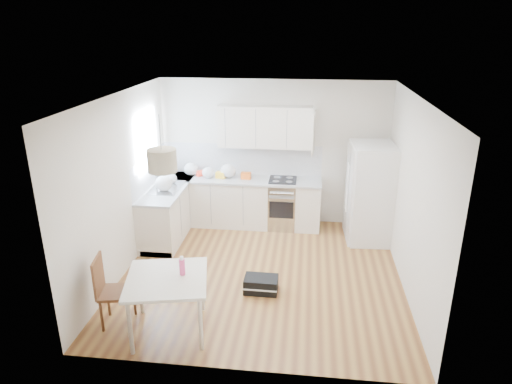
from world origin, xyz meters
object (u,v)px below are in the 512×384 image
refrigerator (371,193)px  dining_chair (116,291)px  dining_table (167,284)px  gym_bag (261,284)px

refrigerator → dining_chair: (-3.43, -2.88, -0.39)m
refrigerator → dining_table: bearing=-135.5°
refrigerator → gym_bag: refrigerator is taller
dining_table → dining_chair: dining_chair is taller
dining_table → refrigerator: bearing=35.3°
refrigerator → gym_bag: 2.69m
refrigerator → dining_chair: 4.50m
dining_table → dining_chair: 0.72m
dining_table → dining_chair: (-0.69, 0.07, -0.20)m
gym_bag → refrigerator: bearing=49.6°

